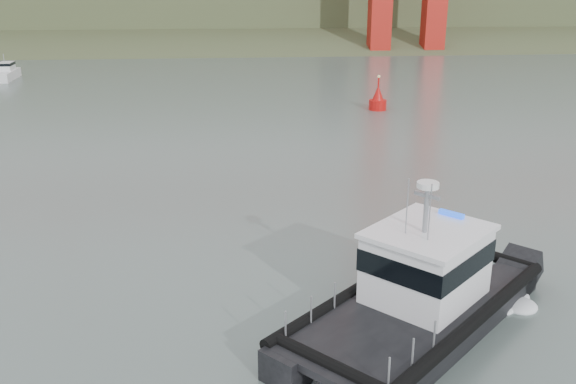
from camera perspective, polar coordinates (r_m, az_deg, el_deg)
name	(u,v)px	position (r m, az deg, el deg)	size (l,w,h in m)	color
ground	(330,326)	(23.06, 3.72, -11.79)	(400.00, 400.00, 0.00)	#52625B
patrol_boat	(419,292)	(22.70, 11.59, -8.69)	(11.06, 10.91, 5.53)	black
motorboat	(6,73)	(79.46, -23.76, 9.67)	(1.95, 5.40, 2.94)	white
nav_buoy	(378,100)	(57.49, 7.98, 8.09)	(1.55, 1.55, 3.23)	#B90F0C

